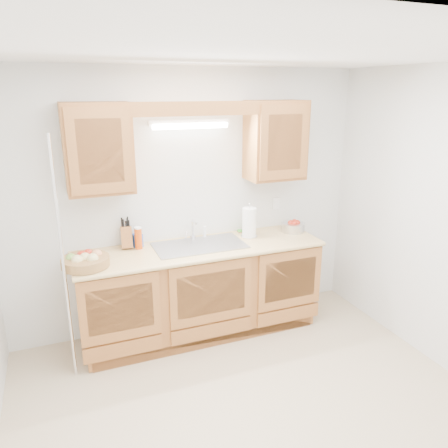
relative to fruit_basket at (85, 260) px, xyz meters
name	(u,v)px	position (x,y,z in m)	size (l,w,h in m)	color
room	(256,254)	(1.03, -1.08, 0.30)	(3.52, 3.50, 2.50)	tan
base_cabinets	(201,291)	(1.03, 0.12, -0.51)	(2.20, 0.60, 0.86)	#A1662F
countertop	(200,248)	(1.03, 0.11, -0.07)	(2.30, 0.63, 0.04)	tan
upper_cabinet_left	(98,149)	(0.20, 0.26, 0.87)	(0.55, 0.33, 0.75)	#A1662F
upper_cabinet_right	(275,140)	(1.86, 0.26, 0.87)	(0.55, 0.33, 0.75)	#A1662F
valance	(198,109)	(1.03, 0.11, 1.19)	(2.20, 0.05, 0.12)	#A1662F
fluorescent_fixture	(190,124)	(1.03, 0.34, 1.04)	(0.76, 0.08, 0.08)	white
sink	(200,253)	(1.03, 0.13, -0.13)	(0.84, 0.46, 0.36)	#9E9EA3
wire_shelf_pole	(63,264)	(-0.17, -0.14, 0.05)	(0.03, 0.03, 2.00)	silver
outlet_plate	(276,203)	(1.98, 0.42, 0.20)	(0.08, 0.01, 0.12)	white
fruit_basket	(85,260)	(0.00, 0.00, 0.00)	(0.43, 0.43, 0.12)	olive
knife_block	(126,237)	(0.40, 0.33, 0.05)	(0.12, 0.17, 0.29)	#A1662F
orange_canister	(138,238)	(0.49, 0.26, 0.05)	(0.08, 0.08, 0.20)	#CB440B
soap_bottle	(137,237)	(0.49, 0.32, 0.04)	(0.08, 0.08, 0.18)	blue
sponge	(242,231)	(1.57, 0.36, -0.05)	(0.10, 0.07, 0.02)	#CC333F
paper_towel	(249,223)	(1.57, 0.20, 0.09)	(0.17, 0.17, 0.35)	silver
apple_bowl	(293,226)	(2.06, 0.19, 0.00)	(0.25, 0.25, 0.12)	silver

